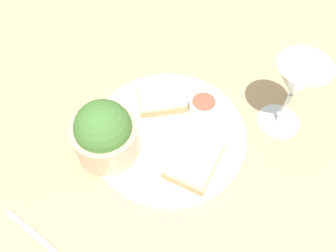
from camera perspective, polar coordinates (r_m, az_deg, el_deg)
name	(u,v)px	position (r m, az deg, el deg)	size (l,w,h in m)	color
ground_plane	(168,136)	(0.60, 0.00, -1.80)	(4.00, 4.00, 0.00)	tan
dinner_plate	(168,134)	(0.60, 0.00, -1.44)	(0.28, 0.28, 0.01)	silver
salad_bowl	(105,133)	(0.54, -10.95, -1.22)	(0.11, 0.11, 0.11)	tan
sauce_ramekin	(205,108)	(0.60, 6.45, 3.17)	(0.05, 0.05, 0.03)	white
cheese_toast_near	(194,160)	(0.55, 4.49, -5.87)	(0.12, 0.11, 0.03)	tan
cheese_toast_far	(161,98)	(0.62, -1.16, 4.88)	(0.11, 0.10, 0.03)	tan
wine_glass	(296,83)	(0.57, 21.46, 6.91)	(0.09, 0.09, 0.15)	silver
fork	(48,246)	(0.55, -20.22, -18.95)	(0.07, 0.17, 0.01)	silver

